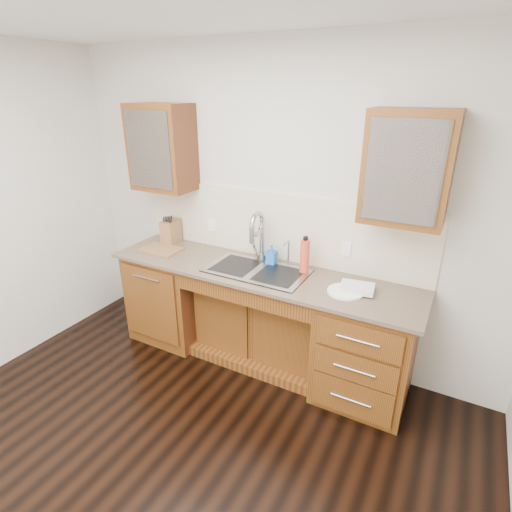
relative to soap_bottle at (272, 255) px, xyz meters
The scene contains 24 objects.
ground 1.91m from the soap_bottle, 91.71° to the right, with size 4.00×3.50×0.10m, color black.
wall_back 0.41m from the soap_bottle, 103.25° to the left, with size 4.00×0.10×2.70m, color beige.
base_cabinet_left 1.15m from the soap_bottle, behind, with size 0.70×0.62×0.88m, color #593014.
base_cabinet_center 0.65m from the soap_bottle, 125.52° to the right, with size 1.20×0.44×0.70m, color #593014.
base_cabinet_right 1.07m from the soap_bottle, ahead, with size 0.70×0.62×0.88m, color #593014.
countertop 0.21m from the soap_bottle, 105.54° to the right, with size 2.70×0.65×0.03m, color #84705B.
backsplash 0.25m from the soap_bottle, 108.61° to the left, with size 2.70×0.02×0.59m, color beige.
sink 0.26m from the soap_bottle, 104.34° to the right, with size 0.84×0.46×0.19m, color #9E9EA5.
faucet 0.17m from the soap_bottle, 159.94° to the left, with size 0.04×0.04×0.40m, color #999993.
filter_tap 0.15m from the soap_bottle, 21.85° to the left, with size 0.02×0.02×0.24m, color #999993.
upper_cabinet_left 1.37m from the soap_bottle, behind, with size 0.55×0.34×0.75m, color #593014.
upper_cabinet_right 1.30m from the soap_bottle, ahead, with size 0.55×0.34×0.75m, color #593014.
outlet_left 0.72m from the soap_bottle, 169.53° to the left, with size 0.08×0.01×0.12m, color white.
outlet_right 0.63m from the soap_bottle, 12.09° to the left, with size 0.08×0.01×0.12m, color white.
soap_bottle is the anchor object (origin of this frame).
water_bottle 0.32m from the soap_bottle, ahead, with size 0.08×0.08×0.29m, color #D74626.
plate 0.75m from the soap_bottle, 16.23° to the right, with size 0.27×0.27×0.01m, color white.
dish_towel 0.80m from the soap_bottle, 11.18° to the right, with size 0.24×0.18×0.04m, color white.
knife_block 1.10m from the soap_bottle, behind, with size 0.12×0.20×0.23m, color olive.
cutting_board 1.08m from the soap_bottle, 168.83° to the right, with size 0.37×0.26×0.02m, color brown.
cup_left_a 1.44m from the soap_bottle, behind, with size 0.13×0.13×0.10m, color white.
cup_left_b 1.21m from the soap_bottle, behind, with size 0.09×0.09×0.08m, color white.
cup_right_a 1.23m from the soap_bottle, ahead, with size 0.12×0.12×0.10m, color silver.
cup_right_b 1.38m from the soap_bottle, ahead, with size 0.10×0.10×0.10m, color white.
Camera 1 is at (1.42, -1.25, 2.31)m, focal length 28.00 mm.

